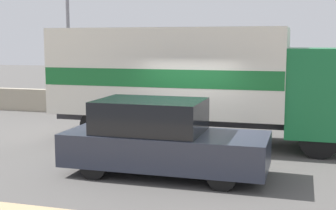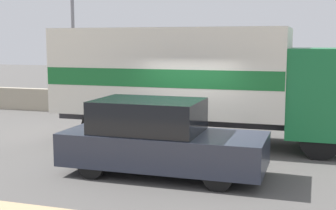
{
  "view_description": "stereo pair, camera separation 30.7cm",
  "coord_description": "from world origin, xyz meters",
  "views": [
    {
      "loc": [
        2.84,
        -10.32,
        2.92
      ],
      "look_at": [
        -0.45,
        1.04,
        1.3
      ],
      "focal_mm": 50.0,
      "sensor_mm": 36.0,
      "label": 1
    },
    {
      "loc": [
        3.13,
        -10.23,
        2.92
      ],
      "look_at": [
        -0.45,
        1.04,
        1.3
      ],
      "focal_mm": 50.0,
      "sensor_mm": 36.0,
      "label": 2
    }
  ],
  "objects": [
    {
      "name": "box_truck",
      "position": [
        -0.25,
        2.78,
        1.89
      ],
      "size": [
        8.4,
        2.56,
        3.29
      ],
      "color": "#196B38",
      "rests_on": "ground_plane"
    },
    {
      "name": "street_lamp",
      "position": [
        -5.96,
        6.14,
        3.64
      ],
      "size": [
        0.56,
        0.28,
        6.2
      ],
      "color": "slate",
      "rests_on": "ground_plane"
    },
    {
      "name": "stone_wall_backdrop",
      "position": [
        0.0,
        6.83,
        0.46
      ],
      "size": [
        60.0,
        0.35,
        0.93
      ],
      "color": "#A39984",
      "rests_on": "ground_plane"
    },
    {
      "name": "ground_plane",
      "position": [
        0.0,
        0.0,
        0.0
      ],
      "size": [
        80.0,
        80.0,
        0.0
      ],
      "primitive_type": "plane",
      "color": "#514F4C"
    },
    {
      "name": "car_hatchback",
      "position": [
        -0.11,
        -0.71,
        0.79
      ],
      "size": [
        4.44,
        1.76,
        1.65
      ],
      "color": "#282D3D",
      "rests_on": "ground_plane"
    }
  ]
}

